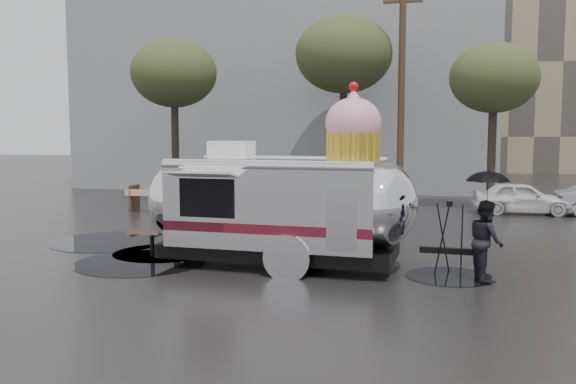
# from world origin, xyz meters

# --- Properties ---
(ground) EXTENTS (120.00, 120.00, 0.00)m
(ground) POSITION_xyz_m (0.00, 0.00, 0.00)
(ground) COLOR black
(ground) RESTS_ON ground
(puddles) EXTENTS (15.08, 8.77, 0.01)m
(puddles) POSITION_xyz_m (-1.51, 1.74, 0.01)
(puddles) COLOR black
(puddles) RESTS_ON ground
(grey_building) EXTENTS (22.00, 12.00, 13.00)m
(grey_building) POSITION_xyz_m (-4.00, 24.00, 6.50)
(grey_building) COLOR slate
(grey_building) RESTS_ON ground
(utility_pole) EXTENTS (1.60, 0.28, 9.00)m
(utility_pole) POSITION_xyz_m (2.50, 14.00, 4.62)
(utility_pole) COLOR #473323
(utility_pole) RESTS_ON ground
(tree_left) EXTENTS (3.64, 3.64, 6.95)m
(tree_left) POSITION_xyz_m (-7.00, 13.00, 5.48)
(tree_left) COLOR #382D26
(tree_left) RESTS_ON ground
(tree_mid) EXTENTS (4.20, 4.20, 8.03)m
(tree_mid) POSITION_xyz_m (0.00, 15.00, 6.34)
(tree_mid) COLOR #382D26
(tree_mid) RESTS_ON ground
(tree_right) EXTENTS (3.36, 3.36, 6.42)m
(tree_right) POSITION_xyz_m (6.00, 13.00, 5.06)
(tree_right) COLOR #382D26
(tree_right) RESTS_ON ground
(barricade_row) EXTENTS (4.30, 0.80, 1.00)m
(barricade_row) POSITION_xyz_m (-5.55, 9.96, 0.52)
(barricade_row) COLOR #473323
(barricade_row) RESTS_ON ground
(airstream_trailer) EXTENTS (7.81, 3.14, 4.21)m
(airstream_trailer) POSITION_xyz_m (0.14, 1.77, 1.48)
(airstream_trailer) COLOR silver
(airstream_trailer) RESTS_ON ground
(person_right) EXTENTS (0.60, 0.88, 1.67)m
(person_right) POSITION_xyz_m (4.51, 1.14, 0.83)
(person_right) COLOR black
(person_right) RESTS_ON ground
(umbrella_black) EXTENTS (1.09, 1.09, 2.30)m
(umbrella_black) POSITION_xyz_m (4.51, 1.14, 1.92)
(umbrella_black) COLOR black
(umbrella_black) RESTS_ON ground
(tripod) EXTENTS (0.60, 0.65, 1.58)m
(tripod) POSITION_xyz_m (3.80, 1.59, 0.95)
(tripod) COLOR black
(tripod) RESTS_ON ground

